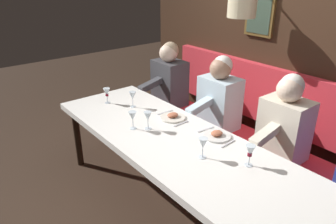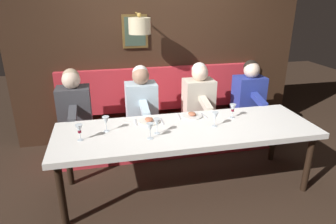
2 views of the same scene
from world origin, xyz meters
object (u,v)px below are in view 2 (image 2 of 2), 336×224
at_px(diner_near, 199,94).
at_px(diner_far, 74,103).
at_px(diner_middle, 141,98).
at_px(wine_glass_0, 157,123).
at_px(wine_glass_3, 150,128).
at_px(dining_table, 187,133).
at_px(diner_nearest, 249,90).
at_px(wine_glass_1, 106,121).
at_px(wine_glass_5, 233,108).
at_px(wine_glass_2, 215,116).
at_px(wine_glass_4, 79,129).

bearing_deg(diner_near, diner_far, 90.00).
height_order(diner_middle, wine_glass_0, diner_middle).
bearing_deg(diner_middle, wine_glass_3, 176.93).
relative_size(dining_table, diner_nearest, 3.50).
bearing_deg(wine_glass_1, wine_glass_5, -87.46).
distance_m(wine_glass_3, wine_glass_5, 1.06).
bearing_deg(wine_glass_5, wine_glass_2, 123.26).
xyz_separation_m(dining_table, diner_middle, (0.88, 0.36, 0.14)).
distance_m(dining_table, diner_nearest, 1.46).
height_order(wine_glass_2, wine_glass_4, same).
relative_size(wine_glass_0, wine_glass_2, 1.00).
height_order(dining_table, wine_glass_2, wine_glass_2).
bearing_deg(diner_nearest, wine_glass_4, 112.49).
bearing_deg(wine_glass_4, diner_nearest, -67.51).
distance_m(diner_nearest, wine_glass_5, 0.92).
distance_m(diner_far, wine_glass_0, 1.29).
height_order(diner_middle, diner_far, same).
bearing_deg(wine_glass_0, wine_glass_4, 88.96).
distance_m(diner_middle, wine_glass_4, 1.18).
xyz_separation_m(wine_glass_4, wine_glass_5, (0.22, -1.68, 0.00)).
relative_size(dining_table, wine_glass_2, 16.89).
bearing_deg(wine_glass_3, wine_glass_1, 57.07).
relative_size(diner_near, diner_far, 1.00).
relative_size(diner_far, wine_glass_5, 4.82).
bearing_deg(wine_glass_4, wine_glass_1, -59.03).
height_order(dining_table, wine_glass_4, wine_glass_4).
bearing_deg(wine_glass_3, diner_far, 36.91).
xyz_separation_m(wine_glass_1, wine_glass_5, (0.06, -1.42, -0.00)).
bearing_deg(wine_glass_0, diner_near, -38.52).
relative_size(dining_table, diner_far, 3.50).
xyz_separation_m(wine_glass_1, wine_glass_4, (-0.15, 0.26, -0.00)).
xyz_separation_m(wine_glass_0, wine_glass_5, (0.23, -0.92, -0.00)).
bearing_deg(diner_middle, wine_glass_0, -178.17).
distance_m(dining_table, wine_glass_2, 0.35).
relative_size(diner_middle, wine_glass_1, 4.82).
height_order(diner_nearest, wine_glass_3, diner_nearest).
height_order(diner_middle, wine_glass_4, diner_middle).
bearing_deg(diner_middle, diner_nearest, -90.00).
bearing_deg(wine_glass_4, wine_glass_2, -88.77).
bearing_deg(wine_glass_3, wine_glass_5, -71.84).
xyz_separation_m(diner_near, wine_glass_1, (-0.78, 1.25, 0.04)).
bearing_deg(wine_glass_5, wine_glass_3, 108.16).
relative_size(wine_glass_1, wine_glass_2, 1.00).
height_order(wine_glass_0, wine_glass_3, same).
distance_m(wine_glass_0, wine_glass_4, 0.76).
height_order(diner_nearest, diner_far, same).
distance_m(diner_far, wine_glass_5, 1.93).
xyz_separation_m(diner_middle, wine_glass_3, (-1.05, 0.06, 0.04)).
relative_size(diner_near, wine_glass_3, 4.82).
height_order(diner_near, diner_far, same).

